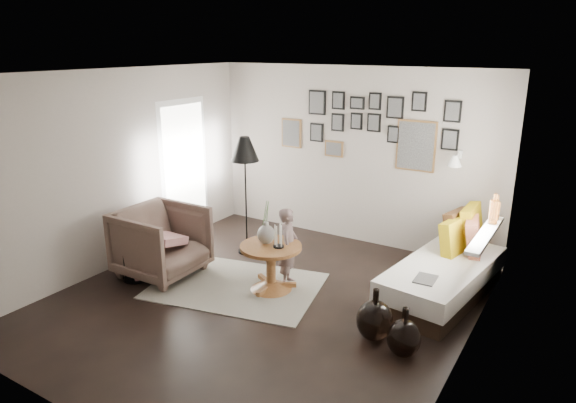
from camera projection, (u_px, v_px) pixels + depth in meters
The scene contains 23 objects.
ground at pixel (262, 301), 6.01m from camera, with size 4.80×4.80×0.00m, color black.
wall_back at pixel (352, 156), 7.58m from camera, with size 4.50×4.50×0.00m, color #9E948A.
wall_front at pixel (70, 275), 3.68m from camera, with size 4.50×4.50×0.00m, color #9E948A.
wall_left at pixel (120, 170), 6.76m from camera, with size 4.80×4.80×0.00m, color #9E948A.
wall_right at pixel (471, 233), 4.50m from camera, with size 4.80×4.80×0.00m, color #9E948A.
ceiling at pixel (258, 73), 5.25m from camera, with size 4.80×4.80×0.00m, color white.
door_left at pixel (185, 170), 7.80m from camera, with size 0.00×2.14×2.14m.
window_right at pixel (489, 226), 5.74m from camera, with size 0.15×1.32×1.30m.
gallery_wall at pixel (372, 128), 7.30m from camera, with size 2.74×0.03×1.08m.
wall_sconce at pixel (455, 160), 6.54m from camera, with size 0.18×0.36×0.16m.
rug at pixel (236, 286), 6.38m from camera, with size 2.02×1.41×0.01m, color beige.
pedestal_table at pixel (271, 269), 6.22m from camera, with size 0.74×0.74×0.58m.
vase at pixel (266, 231), 6.13m from camera, with size 0.21×0.21×0.53m.
candles at pixel (279, 237), 6.03m from camera, with size 0.13×0.13×0.28m.
daybed at pixel (445, 272), 6.10m from camera, with size 1.09×2.04×0.95m.
magazine_on_daybed at pixel (426, 279), 5.56m from camera, with size 0.21×0.29×0.02m, color black.
armchair at pixel (162, 242), 6.59m from camera, with size 0.96×0.99×0.90m, color brown.
armchair_cushion at pixel (166, 239), 6.61m from camera, with size 0.41×0.41×0.10m, color silver.
floor_lamp at pixel (245, 153), 7.01m from camera, with size 0.39×0.39×1.68m.
magazine_basket at pixel (136, 264), 6.53m from camera, with size 0.45×0.45×0.42m.
demijohn_large at pixel (375, 320), 5.18m from camera, with size 0.37×0.37×0.56m.
demijohn_small at pixel (404, 338), 4.91m from camera, with size 0.33×0.33×0.51m.
child at pixel (289, 247), 6.30m from camera, with size 0.36×0.24×1.00m, color brown.
Camera 1 is at (3.10, -4.44, 2.89)m, focal length 32.00 mm.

